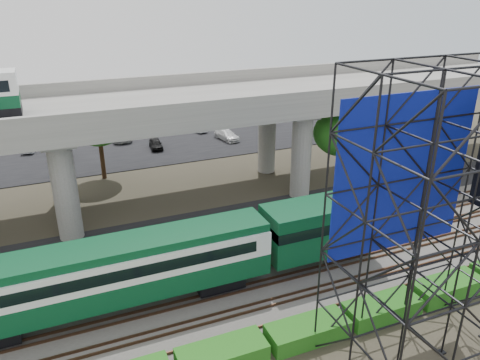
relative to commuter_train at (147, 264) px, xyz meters
name	(u,v)px	position (x,y,z in m)	size (l,w,h in m)	color
ground	(258,298)	(6.30, -2.00, -2.88)	(140.00, 140.00, 0.00)	#474233
ballast_bed	(245,280)	(6.30, 0.00, -2.78)	(90.00, 12.00, 0.20)	slate
service_road	(204,225)	(6.30, 8.50, -2.84)	(90.00, 5.00, 0.08)	black
parking_lot	(143,143)	(6.30, 32.00, -2.84)	(90.00, 18.00, 0.08)	black
harbor_water	(115,105)	(6.30, 54.00, -2.87)	(140.00, 40.00, 0.03)	#465773
rail_tracks	(245,278)	(6.30, 0.00, -2.60)	(90.00, 9.52, 0.16)	#472D1E
commuter_train	(147,264)	(0.00, 0.00, 0.00)	(29.30, 3.06, 4.30)	black
overpass	(165,112)	(4.98, 14.00, 5.33)	(80.00, 12.00, 12.40)	#9E9B93
scaffold_tower	(443,234)	(11.83, -9.98, 4.59)	(9.36, 6.36, 15.00)	black
hedge_strip	(308,330)	(7.31, -6.30, -2.32)	(34.60, 1.80, 1.20)	#176116
trees	(127,147)	(1.63, 14.17, 2.69)	(40.94, 16.94, 7.69)	#382314
parked_cars	(148,137)	(6.94, 31.87, -2.20)	(38.81, 9.67, 1.31)	white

